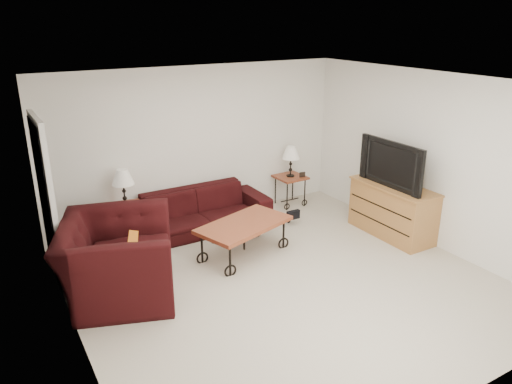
{
  "coord_description": "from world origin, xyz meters",
  "views": [
    {
      "loc": [
        -3.11,
        -4.55,
        3.2
      ],
      "look_at": [
        0.0,
        0.7,
        1.0
      ],
      "focal_mm": 34.29,
      "sensor_mm": 36.0,
      "label": 1
    }
  ],
  "objects_px": {
    "side_table_right": "(290,190)",
    "backpack": "(289,210)",
    "tv_stand": "(393,210)",
    "sofa": "(200,211)",
    "side_table_left": "(127,223)",
    "television": "(396,163)",
    "lamp_left": "(124,188)",
    "armchair": "(118,259)",
    "lamp_right": "(291,161)",
    "coffee_table": "(244,239)"
  },
  "relations": [
    {
      "from": "side_table_right",
      "to": "tv_stand",
      "type": "bearing_deg",
      "value": -70.92
    },
    {
      "from": "lamp_right",
      "to": "armchair",
      "type": "xyz_separation_m",
      "value": [
        -3.47,
        -1.42,
        -0.34
      ]
    },
    {
      "from": "side_table_left",
      "to": "backpack",
      "type": "distance_m",
      "value": 2.56
    },
    {
      "from": "side_table_left",
      "to": "side_table_right",
      "type": "distance_m",
      "value": 2.94
    },
    {
      "from": "lamp_left",
      "to": "armchair",
      "type": "distance_m",
      "value": 1.56
    },
    {
      "from": "side_table_right",
      "to": "backpack",
      "type": "height_order",
      "value": "side_table_right"
    },
    {
      "from": "armchair",
      "to": "side_table_left",
      "type": "bearing_deg",
      "value": -0.59
    },
    {
      "from": "backpack",
      "to": "tv_stand",
      "type": "bearing_deg",
      "value": -27.05
    },
    {
      "from": "side_table_right",
      "to": "tv_stand",
      "type": "xyz_separation_m",
      "value": [
        0.64,
        -1.84,
        0.13
      ]
    },
    {
      "from": "sofa",
      "to": "side_table_left",
      "type": "xyz_separation_m",
      "value": [
        -1.11,
        0.18,
        -0.04
      ]
    },
    {
      "from": "tv_stand",
      "to": "side_table_right",
      "type": "bearing_deg",
      "value": 109.08
    },
    {
      "from": "armchair",
      "to": "backpack",
      "type": "height_order",
      "value": "armchair"
    },
    {
      "from": "lamp_left",
      "to": "backpack",
      "type": "distance_m",
      "value": 2.63
    },
    {
      "from": "lamp_left",
      "to": "television",
      "type": "bearing_deg",
      "value": -27.37
    },
    {
      "from": "side_table_left",
      "to": "coffee_table",
      "type": "relative_size",
      "value": 0.43
    },
    {
      "from": "lamp_left",
      "to": "sofa",
      "type": "bearing_deg",
      "value": -9.23
    },
    {
      "from": "side_table_left",
      "to": "coffee_table",
      "type": "xyz_separation_m",
      "value": [
        1.28,
        -1.29,
        -0.04
      ]
    },
    {
      "from": "coffee_table",
      "to": "armchair",
      "type": "distance_m",
      "value": 1.82
    },
    {
      "from": "side_table_right",
      "to": "television",
      "type": "height_order",
      "value": "television"
    },
    {
      "from": "tv_stand",
      "to": "backpack",
      "type": "height_order",
      "value": "tv_stand"
    },
    {
      "from": "sofa",
      "to": "side_table_left",
      "type": "relative_size",
      "value": 3.9
    },
    {
      "from": "armchair",
      "to": "tv_stand",
      "type": "distance_m",
      "value": 4.13
    },
    {
      "from": "television",
      "to": "tv_stand",
      "type": "bearing_deg",
      "value": 90.0
    },
    {
      "from": "lamp_left",
      "to": "lamp_right",
      "type": "relative_size",
      "value": 1.04
    },
    {
      "from": "lamp_left",
      "to": "armchair",
      "type": "bearing_deg",
      "value": -110.24
    },
    {
      "from": "lamp_left",
      "to": "tv_stand",
      "type": "distance_m",
      "value": 4.05
    },
    {
      "from": "lamp_left",
      "to": "coffee_table",
      "type": "distance_m",
      "value": 1.91
    },
    {
      "from": "television",
      "to": "lamp_right",
      "type": "bearing_deg",
      "value": -161.48
    },
    {
      "from": "coffee_table",
      "to": "tv_stand",
      "type": "distance_m",
      "value": 2.37
    },
    {
      "from": "lamp_right",
      "to": "coffee_table",
      "type": "xyz_separation_m",
      "value": [
        -1.67,
        -1.29,
        -0.56
      ]
    },
    {
      "from": "side_table_right",
      "to": "armchair",
      "type": "height_order",
      "value": "armchair"
    },
    {
      "from": "television",
      "to": "backpack",
      "type": "distance_m",
      "value": 1.85
    },
    {
      "from": "side_table_left",
      "to": "armchair",
      "type": "height_order",
      "value": "armchair"
    },
    {
      "from": "lamp_left",
      "to": "television",
      "type": "relative_size",
      "value": 0.47
    },
    {
      "from": "lamp_right",
      "to": "tv_stand",
      "type": "height_order",
      "value": "lamp_right"
    },
    {
      "from": "lamp_right",
      "to": "tv_stand",
      "type": "distance_m",
      "value": 1.99
    },
    {
      "from": "side_table_left",
      "to": "backpack",
      "type": "xyz_separation_m",
      "value": [
        2.46,
        -0.67,
        -0.06
      ]
    },
    {
      "from": "coffee_table",
      "to": "backpack",
      "type": "relative_size",
      "value": 2.91
    },
    {
      "from": "side_table_right",
      "to": "backpack",
      "type": "distance_m",
      "value": 0.83
    },
    {
      "from": "sofa",
      "to": "backpack",
      "type": "distance_m",
      "value": 1.45
    },
    {
      "from": "coffee_table",
      "to": "lamp_left",
      "type": "bearing_deg",
      "value": 134.62
    },
    {
      "from": "side_table_left",
      "to": "armchair",
      "type": "xyz_separation_m",
      "value": [
        -0.52,
        -1.42,
        0.19
      ]
    },
    {
      "from": "lamp_right",
      "to": "backpack",
      "type": "relative_size",
      "value": 1.2
    },
    {
      "from": "armchair",
      "to": "television",
      "type": "xyz_separation_m",
      "value": [
        4.08,
        -0.42,
        0.68
      ]
    },
    {
      "from": "sofa",
      "to": "lamp_right",
      "type": "xyz_separation_m",
      "value": [
        1.84,
        0.18,
        0.49
      ]
    },
    {
      "from": "tv_stand",
      "to": "side_table_left",
      "type": "bearing_deg",
      "value": 152.76
    },
    {
      "from": "coffee_table",
      "to": "tv_stand",
      "type": "bearing_deg",
      "value": -13.41
    },
    {
      "from": "lamp_right",
      "to": "television",
      "type": "distance_m",
      "value": 1.97
    },
    {
      "from": "lamp_left",
      "to": "tv_stand",
      "type": "xyz_separation_m",
      "value": [
        3.58,
        -1.84,
        -0.44
      ]
    },
    {
      "from": "sofa",
      "to": "side_table_right",
      "type": "bearing_deg",
      "value": 5.6
    }
  ]
}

